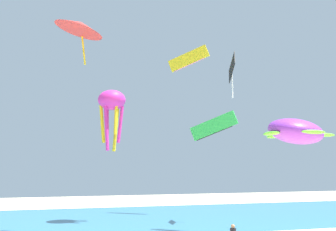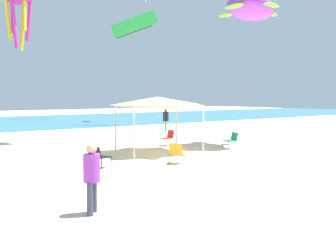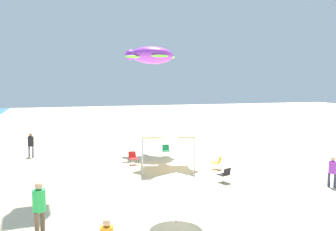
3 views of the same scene
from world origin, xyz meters
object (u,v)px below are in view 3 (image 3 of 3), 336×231
Objects in this scene: person_watching_sky at (39,204)px; kite_turtle_purple at (151,55)px; beach_umbrella at (176,177)px; folding_chair_near_cooler at (225,174)px; folding_chair_left_of_tent at (133,157)px; folding_chair_right_of_tent at (217,162)px; person_near_umbrella at (31,143)px; folding_chair_facing_ocean at (166,150)px; person_kite_handler at (332,169)px; canopy_tent at (166,131)px.

person_watching_sky is 0.44× the size of kite_turtle_purple.
person_watching_sky is (0.47, 4.84, -0.68)m from beach_umbrella.
folding_chair_near_cooler is at bearing -43.34° from beach_umbrella.
folding_chair_left_of_tent and folding_chair_right_of_tent have the same top height.
folding_chair_right_of_tent is 0.47× the size of person_near_umbrella.
person_watching_sky is (-6.96, 10.09, 0.64)m from folding_chair_right_of_tent.
folding_chair_left_of_tent is 0.43× the size of person_watching_sky.
folding_chair_facing_ocean is 0.47× the size of person_near_umbrella.
folding_chair_near_cooler and folding_chair_facing_ocean have the same top height.
person_near_umbrella is 10.71m from kite_turtle_purple.
beach_umbrella reaches higher than person_watching_sky.
person_kite_handler is (-12.69, -14.84, -0.10)m from person_near_umbrella.
canopy_tent is at bearing -98.15° from folding_chair_facing_ocean.
folding_chair_right_of_tent is 12.28m from person_watching_sky.
beach_umbrella is 4.91m from person_watching_sky.
beach_umbrella is 15.46m from kite_turtle_purple.
beach_umbrella reaches higher than folding_chair_near_cooler.
folding_chair_facing_ocean is at bearing 20.34° from person_near_umbrella.
folding_chair_right_of_tent is 0.52× the size of person_kite_handler.
person_kite_handler is at bearing -46.44° from folding_chair_left_of_tent.
folding_chair_near_cooler is at bearing -59.63° from folding_chair_left_of_tent.
beach_umbrella is 2.42× the size of folding_chair_near_cooler.
folding_chair_facing_ocean is (7.65, 0.83, 0.00)m from folding_chair_near_cooler.
person_watching_sky is (-11.78, 8.34, 0.64)m from folding_chair_facing_ocean.
folding_chair_right_of_tent is at bearing 156.90° from person_watching_sky.
folding_chair_facing_ocean is 0.43× the size of person_watching_sky.
person_watching_sky is 16.90m from kite_turtle_purple.
canopy_tent is 0.92× the size of kite_turtle_purple.
person_watching_sky reaches higher than folding_chair_facing_ocean.
person_kite_handler is at bearing -4.63° from person_near_umbrella.
person_kite_handler is 14.04m from person_watching_sky.
beach_umbrella is 1.04× the size of person_watching_sky.
folding_chair_near_cooler is 1.00× the size of folding_chair_right_of_tent.
folding_chair_right_of_tent is at bearing -125.51° from folding_chair_near_cooler.
folding_chair_right_of_tent is at bearing 168.76° from person_kite_handler.
folding_chair_right_of_tent is 5.12m from folding_chair_facing_ocean.
folding_chair_left_of_tent is 1.00× the size of folding_chair_facing_ocean.
canopy_tent is 4.32m from folding_chair_facing_ocean.
beach_umbrella is at bearing 11.25° from folding_chair_right_of_tent.
folding_chair_right_of_tent is 0.43× the size of person_watching_sky.
person_watching_sky is at bearing -121.11° from folding_chair_left_of_tent.
person_kite_handler is at bearing -52.00° from folding_chair_facing_ocean.
person_near_umbrella is at bearing 173.45° from folding_chair_facing_ocean.
canopy_tent is 4.80× the size of folding_chair_facing_ocean.
kite_turtle_purple reaches higher than person_watching_sky.
folding_chair_left_of_tent is at bearing 42.60° from canopy_tent.
folding_chair_left_of_tent is 0.19× the size of kite_turtle_purple.
person_kite_handler reaches higher than folding_chair_near_cooler.
beach_umbrella is at bearing 116.71° from person_watching_sky.
folding_chair_right_of_tent is at bearing -34.80° from folding_chair_left_of_tent.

